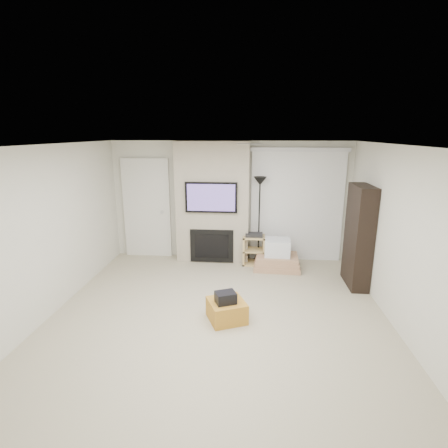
# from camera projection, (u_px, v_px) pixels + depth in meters

# --- Properties ---
(floor) EXTENTS (5.00, 5.50, 0.00)m
(floor) POSITION_uv_depth(u_px,v_px,m) (217.00, 321.00, 5.08)
(floor) COLOR tan
(floor) RESTS_ON ground
(ceiling) EXTENTS (5.00, 5.50, 0.00)m
(ceiling) POSITION_uv_depth(u_px,v_px,m) (216.00, 145.00, 4.44)
(ceiling) COLOR white
(ceiling) RESTS_ON wall_back
(wall_back) EXTENTS (5.00, 0.00, 2.50)m
(wall_back) POSITION_uv_depth(u_px,v_px,m) (230.00, 201.00, 7.41)
(wall_back) COLOR beige
(wall_back) RESTS_ON ground
(wall_front) EXTENTS (5.00, 0.00, 2.50)m
(wall_front) POSITION_uv_depth(u_px,v_px,m) (170.00, 373.00, 2.11)
(wall_front) COLOR beige
(wall_front) RESTS_ON ground
(wall_left) EXTENTS (0.00, 5.50, 2.50)m
(wall_left) POSITION_uv_depth(u_px,v_px,m) (42.00, 235.00, 4.96)
(wall_left) COLOR beige
(wall_left) RESTS_ON ground
(wall_right) EXTENTS (0.00, 5.50, 2.50)m
(wall_right) POSITION_uv_depth(u_px,v_px,m) (407.00, 244.00, 4.56)
(wall_right) COLOR beige
(wall_right) RESTS_ON ground
(hvac_vent) EXTENTS (0.35, 0.18, 0.01)m
(hvac_vent) POSITION_uv_depth(u_px,v_px,m) (249.00, 144.00, 5.18)
(hvac_vent) COLOR silver
(hvac_vent) RESTS_ON ceiling
(ottoman) EXTENTS (0.65, 0.65, 0.30)m
(ottoman) POSITION_uv_depth(u_px,v_px,m) (227.00, 310.00, 5.08)
(ottoman) COLOR #B37B26
(ottoman) RESTS_ON floor
(black_bag) EXTENTS (0.34, 0.31, 0.16)m
(black_bag) POSITION_uv_depth(u_px,v_px,m) (226.00, 297.00, 4.98)
(black_bag) COLOR black
(black_bag) RESTS_ON ottoman
(fireplace_wall) EXTENTS (1.50, 0.47, 2.50)m
(fireplace_wall) POSITION_uv_depth(u_px,v_px,m) (213.00, 203.00, 7.24)
(fireplace_wall) COLOR #AEA28C
(fireplace_wall) RESTS_ON floor
(entry_door) EXTENTS (1.02, 0.11, 2.14)m
(entry_door) POSITION_uv_depth(u_px,v_px,m) (147.00, 209.00, 7.57)
(entry_door) COLOR silver
(entry_door) RESTS_ON floor
(vertical_blinds) EXTENTS (1.98, 0.10, 2.37)m
(vertical_blinds) POSITION_uv_depth(u_px,v_px,m) (297.00, 201.00, 7.25)
(vertical_blinds) COLOR silver
(vertical_blinds) RESTS_ON floor
(floor_lamp) EXTENTS (0.27, 0.27, 1.80)m
(floor_lamp) POSITION_uv_depth(u_px,v_px,m) (260.00, 196.00, 7.08)
(floor_lamp) COLOR black
(floor_lamp) RESTS_ON floor
(av_stand) EXTENTS (0.45, 0.38, 0.66)m
(av_stand) POSITION_uv_depth(u_px,v_px,m) (254.00, 248.00, 7.23)
(av_stand) COLOR tan
(av_stand) RESTS_ON floor
(box_stack) EXTENTS (0.94, 0.73, 0.61)m
(box_stack) POSITION_uv_depth(u_px,v_px,m) (277.00, 257.00, 7.02)
(box_stack) COLOR tan
(box_stack) RESTS_ON floor
(bookshelf) EXTENTS (0.30, 0.80, 1.80)m
(bookshelf) POSITION_uv_depth(u_px,v_px,m) (359.00, 237.00, 6.09)
(bookshelf) COLOR black
(bookshelf) RESTS_ON floor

